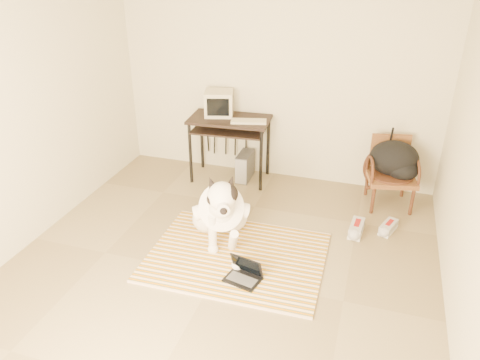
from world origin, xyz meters
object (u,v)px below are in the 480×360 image
at_px(computer_desk, 229,127).
at_px(pc_tower, 245,166).
at_px(crt_monitor, 219,103).
at_px(backpack, 396,160).
at_px(dog, 221,210).
at_px(rattan_chair, 391,172).
at_px(laptop, 244,274).

height_order(computer_desk, pc_tower, computer_desk).
distance_m(crt_monitor, backpack, 2.21).
bearing_deg(backpack, pc_tower, 177.23).
xyz_separation_m(dog, rattan_chair, (1.61, 1.32, 0.05)).
bearing_deg(computer_desk, crt_monitor, 150.91).
bearing_deg(crt_monitor, pc_tower, -5.41).
bearing_deg(crt_monitor, dog, -69.99).
relative_size(laptop, crt_monitor, 0.85).
relative_size(dog, pc_tower, 2.79).
relative_size(dog, rattan_chair, 1.34).
bearing_deg(computer_desk, pc_tower, 16.90).
bearing_deg(rattan_chair, laptop, -122.29).
bearing_deg(crt_monitor, computer_desk, -29.09).
relative_size(pc_tower, rattan_chair, 0.48).
bearing_deg(dog, computer_desk, 105.05).
xyz_separation_m(rattan_chair, backpack, (0.03, 0.01, 0.15)).
bearing_deg(pc_tower, backpack, -2.77).
relative_size(pc_tower, backpack, 0.68).
relative_size(laptop, pc_tower, 0.93).
height_order(dog, crt_monitor, crt_monitor).
bearing_deg(laptop, dog, 126.95).
bearing_deg(dog, crt_monitor, 110.01).
bearing_deg(backpack, laptop, -122.89).
xyz_separation_m(dog, laptop, (0.42, -0.56, -0.28)).
distance_m(computer_desk, backpack, 2.01).
bearing_deg(crt_monitor, laptop, -64.74).
xyz_separation_m(computer_desk, backpack, (2.00, -0.03, -0.16)).
xyz_separation_m(crt_monitor, backpack, (2.17, -0.12, -0.43)).
distance_m(pc_tower, backpack, 1.86).
height_order(rattan_chair, backpack, rattan_chair).
bearing_deg(backpack, crt_monitor, 176.80).
height_order(computer_desk, rattan_chair, computer_desk).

